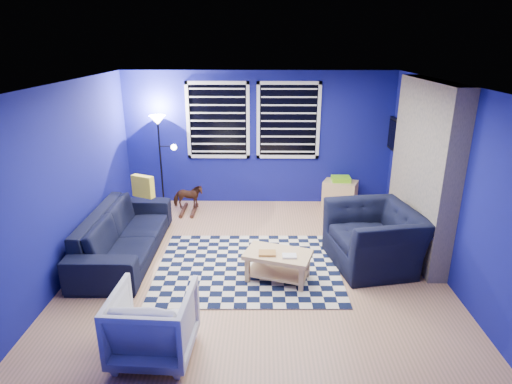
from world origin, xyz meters
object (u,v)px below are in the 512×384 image
sofa (125,233)px  cabinet (340,193)px  armchair_big (374,237)px  floor_lamp (160,133)px  tv (398,137)px  rocking_horse (188,197)px  armchair_bent (153,323)px  coffee_table (278,260)px

sofa → cabinet: size_ratio=3.28×
armchair_big → floor_lamp: 4.21m
tv → cabinet: bearing=164.4°
rocking_horse → floor_lamp: size_ratio=0.31×
cabinet → floor_lamp: size_ratio=0.41×
sofa → tv: bearing=-68.6°
armchair_bent → floor_lamp: bearing=-76.0°
tv → floor_lamp: size_ratio=0.58×
rocking_horse → coffee_table: bearing=-153.4°
rocking_horse → tv: bearing=-95.6°
armchair_big → floor_lamp: size_ratio=0.73×
sofa → floor_lamp: (0.14, 2.00, 1.07)m
armchair_big → coffee_table: 1.44m
armchair_big → armchair_bent: size_ratio=1.58×
rocking_horse → cabinet: bearing=-90.1°
armchair_bent → coffee_table: size_ratio=0.84×
armchair_big → floor_lamp: (-3.44, 2.22, 1.01)m
sofa → cabinet: 4.02m
sofa → coffee_table: bearing=-107.7°
cabinet → floor_lamp: bearing=-157.7°
tv → floor_lamp: floor_lamp is taller
rocking_horse → cabinet: (2.83, 0.34, -0.03)m
sofa → floor_lamp: floor_lamp is taller
floor_lamp → armchair_big: bearing=-32.8°
floor_lamp → tv: bearing=-3.3°
armchair_big → armchair_bent: armchair_big is taller
armchair_big → coffee_table: (-1.36, -0.47, -0.12)m
tv → armchair_bent: 5.28m
sofa → coffee_table: (2.22, -0.69, -0.05)m
tv → coffee_table: tv is taller
armchair_bent → coffee_table: (1.28, 1.43, -0.07)m
armchair_big → floor_lamp: bearing=-134.2°
cabinet → sofa: bearing=-127.8°
sofa → cabinet: (3.48, 2.00, -0.08)m
armchair_big → coffee_table: size_ratio=1.32×
armchair_bent → rocking_horse: bearing=-82.7°
armchair_bent → coffee_table: 1.92m
cabinet → armchair_big: bearing=-65.4°
rocking_horse → floor_lamp: bearing=50.0°
coffee_table → floor_lamp: 3.58m
sofa → rocking_horse: size_ratio=4.32×
tv → rocking_horse: (-3.73, -0.09, -1.10)m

